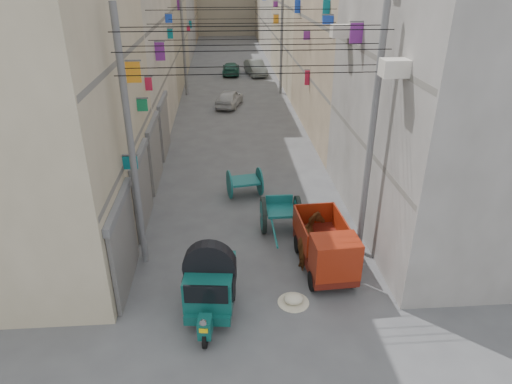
{
  "coord_description": "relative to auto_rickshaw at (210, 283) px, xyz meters",
  "views": [
    {
      "loc": [
        -0.86,
        -6.84,
        8.77
      ],
      "look_at": [
        0.12,
        6.5,
        2.16
      ],
      "focal_mm": 32.0,
      "sensor_mm": 36.0,
      "label": 1
    }
  ],
  "objects": [
    {
      "name": "tonga_cart",
      "position": [
        2.46,
        4.29,
        -0.33
      ],
      "size": [
        1.47,
        2.99,
        1.35
      ],
      "rotation": [
        0.0,
        0.0,
        0.0
      ],
      "color": "black",
      "rests_on": "ground"
    },
    {
      "name": "utility_poles",
      "position": [
        1.36,
        13.72,
        2.97
      ],
      "size": [
        7.4,
        22.2,
        8.0
      ],
      "color": "slate",
      "rests_on": "ground"
    },
    {
      "name": "distant_car_green",
      "position": [
        1.32,
        31.82,
        -0.5
      ],
      "size": [
        1.65,
        3.71,
        1.06
      ],
      "primitive_type": "imported",
      "rotation": [
        0.0,
        0.0,
        3.1
      ],
      "color": "#1C5344",
      "rests_on": "ground"
    },
    {
      "name": "distant_car_white",
      "position": [
        0.95,
        21.28,
        -0.45
      ],
      "size": [
        2.26,
        3.67,
        1.17
      ],
      "primitive_type": "imported",
      "rotation": [
        0.0,
        0.0,
        2.87
      ],
      "color": "#BBBBBB",
      "rests_on": "ground"
    },
    {
      "name": "feed_sack",
      "position": [
        2.36,
        0.25,
        -0.89
      ],
      "size": [
        0.57,
        0.46,
        0.29
      ],
      "primitive_type": "ellipsoid",
      "color": "beige",
      "rests_on": "ground"
    },
    {
      "name": "ac_units",
      "position": [
        5.01,
        4.39,
        6.4
      ],
      "size": [
        0.7,
        6.55,
        3.35
      ],
      "color": "beige",
      "rests_on": "ground"
    },
    {
      "name": "distant_car_grey",
      "position": [
        3.52,
        31.47,
        -0.39
      ],
      "size": [
        2.0,
        4.08,
        1.29
      ],
      "primitive_type": "imported",
      "rotation": [
        0.0,
        0.0,
        0.17
      ],
      "color": "slate",
      "rests_on": "ground"
    },
    {
      "name": "mini_truck",
      "position": [
        3.59,
        1.51,
        -0.19
      ],
      "size": [
        1.57,
        3.2,
        1.75
      ],
      "rotation": [
        0.0,
        0.0,
        0.06
      ],
      "color": "black",
      "rests_on": "ground"
    },
    {
      "name": "horse",
      "position": [
        3.22,
        2.36,
        -0.31
      ],
      "size": [
        1.21,
        1.87,
        1.45
      ],
      "primitive_type": "imported",
      "rotation": [
        0.0,
        0.0,
        2.88
      ],
      "color": "brown",
      "rests_on": "ground"
    },
    {
      "name": "shutters_left",
      "position": [
        -2.55,
        7.1,
        0.46
      ],
      "size": [
        0.18,
        14.4,
        2.88
      ],
      "color": "#4E4E54",
      "rests_on": "ground"
    },
    {
      "name": "second_cart",
      "position": [
        1.3,
        7.26,
        -0.39
      ],
      "size": [
        1.55,
        1.42,
        1.21
      ],
      "rotation": [
        0.0,
        0.0,
        0.17
      ],
      "color": "#145A5A",
      "rests_on": "ground"
    },
    {
      "name": "auto_rickshaw",
      "position": [
        0.0,
        0.0,
        0.0
      ],
      "size": [
        1.61,
        2.56,
        1.76
      ],
      "rotation": [
        0.0,
        0.0,
        -0.11
      ],
      "color": "black",
      "rests_on": "ground"
    },
    {
      "name": "signboards",
      "position": [
        1.35,
        18.38,
        2.4
      ],
      "size": [
        8.22,
        40.52,
        5.67
      ],
      "color": "#752485",
      "rests_on": "ground"
    },
    {
      "name": "overhead_cables",
      "position": [
        1.36,
        11.12,
        5.73
      ],
      "size": [
        7.4,
        22.52,
        1.12
      ],
      "color": "black",
      "rests_on": "ground"
    }
  ]
}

